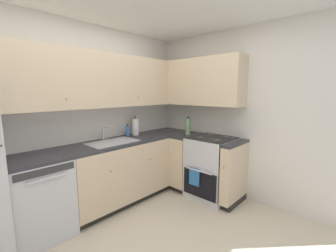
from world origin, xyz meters
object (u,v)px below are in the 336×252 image
object	(u,v)px
dishwasher	(39,199)
soap_bottle	(128,131)
oil_bottle	(188,126)
oven_range	(212,167)
paper_towel_roll	(135,127)

from	to	relation	value
dishwasher	soap_bottle	bearing A→B (deg)	7.55
oil_bottle	soap_bottle	bearing A→B (deg)	140.15
dishwasher	soap_bottle	distance (m)	1.48
dishwasher	oven_range	distance (m)	2.30
soap_bottle	oil_bottle	xyz separation A→B (m)	(0.74, -0.61, 0.05)
soap_bottle	paper_towel_roll	size ratio (longest dim) A/B	0.58
dishwasher	soap_bottle	size ratio (longest dim) A/B	4.72
soap_bottle	dishwasher	bearing A→B (deg)	-172.45
oven_range	oil_bottle	world-z (taller)	oil_bottle
oven_range	paper_towel_roll	xyz separation A→B (m)	(-0.62, 1.05, 0.58)
oven_range	soap_bottle	bearing A→B (deg)	125.23
dishwasher	paper_towel_roll	world-z (taller)	paper_towel_roll
dishwasher	paper_towel_roll	bearing A→B (deg)	6.12
dishwasher	oven_range	world-z (taller)	oven_range
dishwasher	oil_bottle	distance (m)	2.23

